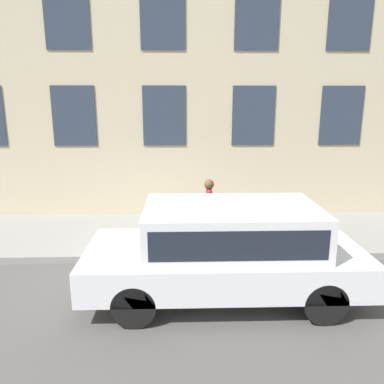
% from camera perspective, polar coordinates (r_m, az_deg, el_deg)
% --- Properties ---
extents(ground_plane, '(80.00, 80.00, 0.00)m').
position_cam_1_polar(ground_plane, '(8.19, -4.79, -10.70)').
color(ground_plane, '#514F4C').
extents(sidewalk, '(3.05, 60.00, 0.16)m').
position_cam_1_polar(sidewalk, '(9.57, -4.33, -6.50)').
color(sidewalk, gray).
rests_on(sidewalk, ground_plane).
extents(building_facade, '(0.33, 40.00, 11.43)m').
position_cam_1_polar(building_facade, '(10.91, -4.49, 26.03)').
color(building_facade, '#C6B793').
rests_on(building_facade, ground_plane).
extents(fire_hydrant, '(0.27, 0.40, 0.81)m').
position_cam_1_polar(fire_hydrant, '(8.44, -2.72, -5.69)').
color(fire_hydrant, red).
rests_on(fire_hydrant, sidewalk).
extents(person, '(0.35, 0.23, 1.45)m').
position_cam_1_polar(person, '(8.81, 2.59, -1.75)').
color(person, navy).
rests_on(person, sidewalk).
extents(parked_truck_white_near, '(2.01, 4.74, 1.65)m').
position_cam_1_polar(parked_truck_white_near, '(6.56, 5.44, -8.04)').
color(parked_truck_white_near, black).
rests_on(parked_truck_white_near, ground_plane).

